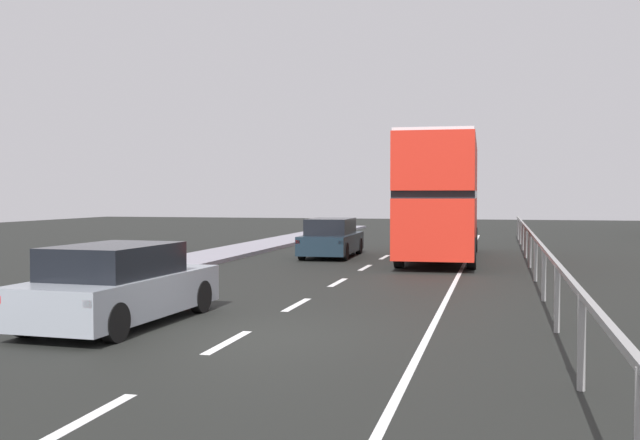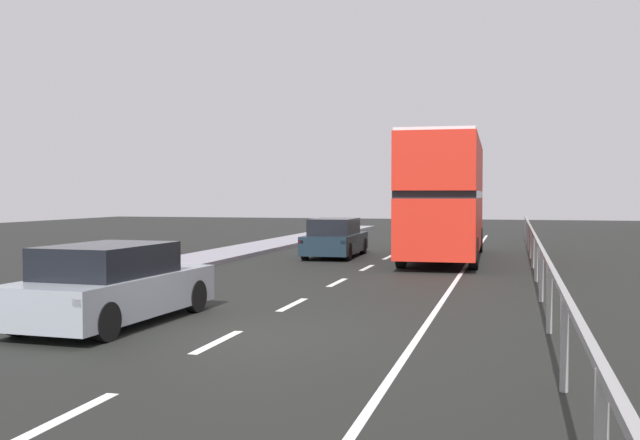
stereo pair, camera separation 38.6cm
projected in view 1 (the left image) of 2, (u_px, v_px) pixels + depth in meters
ground_plane at (243, 337)px, 12.40m from camera, size 73.65×120.00×0.10m
lane_paint_markings at (413, 280)px, 20.14m from camera, size 3.17×46.00×0.01m
bridge_side_railing at (536, 246)px, 19.90m from camera, size 0.10×42.00×1.19m
double_decker_bus_red at (441, 195)px, 26.74m from camera, size 2.73×10.25×4.34m
hatchback_car_near at (119, 286)px, 13.29m from camera, size 2.04×4.58×1.45m
sedan_car_ahead at (331, 238)px, 27.77m from camera, size 1.85×4.55×1.45m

